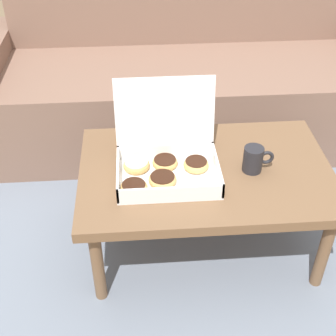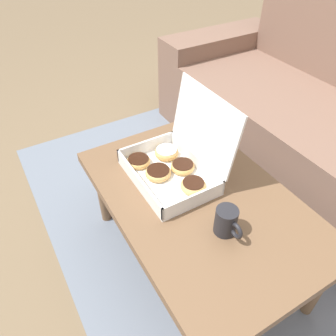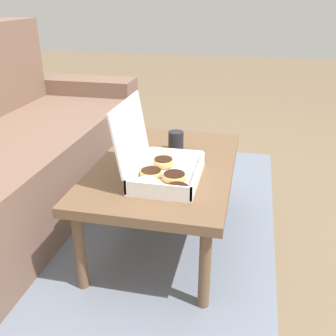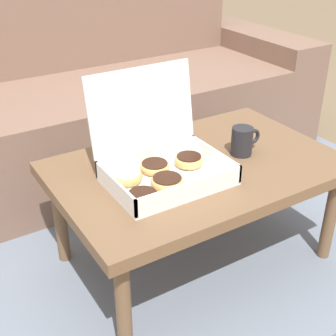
{
  "view_description": "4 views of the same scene",
  "coord_description": "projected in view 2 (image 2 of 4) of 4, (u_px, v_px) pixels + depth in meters",
  "views": [
    {
      "loc": [
        -0.24,
        -1.46,
        1.46
      ],
      "look_at": [
        -0.15,
        -0.15,
        0.45
      ],
      "focal_mm": 50.0,
      "sensor_mm": 36.0,
      "label": 1
    },
    {
      "loc": [
        0.65,
        -0.62,
        1.26
      ],
      "look_at": [
        -0.15,
        -0.15,
        0.45
      ],
      "focal_mm": 35.0,
      "sensor_mm": 36.0,
      "label": 2
    },
    {
      "loc": [
        -1.56,
        -0.47,
        1.1
      ],
      "look_at": [
        -0.15,
        -0.15,
        0.45
      ],
      "focal_mm": 42.0,
      "sensor_mm": 36.0,
      "label": 3
    },
    {
      "loc": [
        -0.8,
        -1.21,
        1.13
      ],
      "look_at": [
        -0.15,
        -0.15,
        0.45
      ],
      "focal_mm": 50.0,
      "sensor_mm": 36.0,
      "label": 4
    }
  ],
  "objects": [
    {
      "name": "coffee_table",
      "position": [
        199.0,
        204.0,
        1.21
      ],
      "size": [
        0.94,
        0.61,
        0.4
      ],
      "color": "brown",
      "rests_on": "ground_plane"
    },
    {
      "name": "coffee_mug",
      "position": [
        227.0,
        221.0,
        1.04
      ],
      "size": [
        0.11,
        0.07,
        0.1
      ],
      "color": "#232328",
      "rests_on": "coffee_table"
    },
    {
      "name": "ground_plane",
      "position": [
        213.0,
        249.0,
        1.49
      ],
      "size": [
        12.0,
        12.0,
        0.0
      ],
      "primitive_type": "plane",
      "color": "#756047"
    },
    {
      "name": "pastry_box",
      "position": [
        174.0,
        162.0,
        1.25
      ],
      "size": [
        0.36,
        0.3,
        0.32
      ],
      "color": "white",
      "rests_on": "coffee_table"
    },
    {
      "name": "area_rug",
      "position": [
        263.0,
        222.0,
        1.6
      ],
      "size": [
        2.39,
        1.85,
        0.01
      ],
      "primitive_type": "cube",
      "color": "slate",
      "rests_on": "ground_plane"
    }
  ]
}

